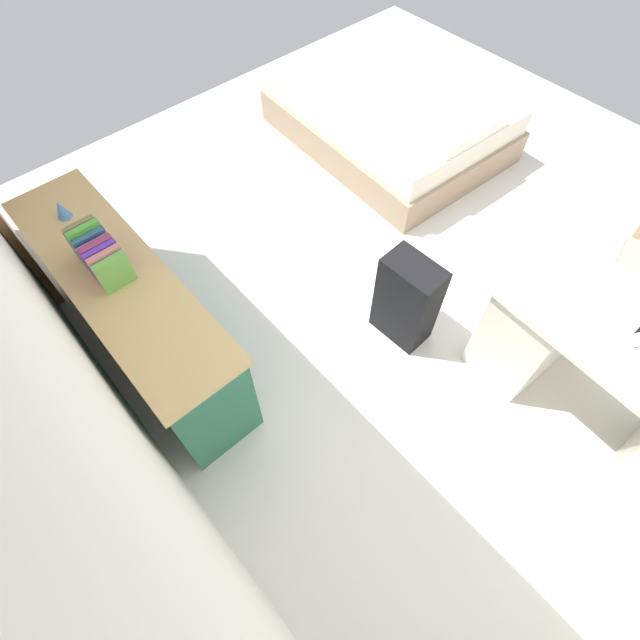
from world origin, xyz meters
The scene contains 9 objects.
ground_plane centered at (0.00, 0.00, 0.00)m, with size 5.86×5.86×0.00m, color silver.
wall_back centered at (0.00, 2.08, 1.44)m, with size 4.86×0.10×2.89m, color white.
desk centered at (-1.40, 0.00, 0.39)m, with size 1.48×0.74×0.76m.
credenza centered at (0.69, 1.70, 0.39)m, with size 1.80×0.48×0.78m.
bed centered at (1.19, -1.01, 0.24)m, with size 1.97×1.50×0.58m.
suitcase_black centered at (-0.27, 0.39, 0.33)m, with size 0.36×0.22×0.65m, color black.
computer_mouse centered at (-1.34, 0.01, 0.77)m, with size 0.06×0.10×0.03m, color white.
book_row centered at (0.75, 1.70, 0.88)m, with size 0.35×0.17×0.23m.
figurine_small centered at (1.24, 1.70, 0.83)m, with size 0.08×0.08×0.11m, color #4C7FBF.
Camera 1 is at (-1.21, 1.93, 2.73)m, focal length 26.84 mm.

